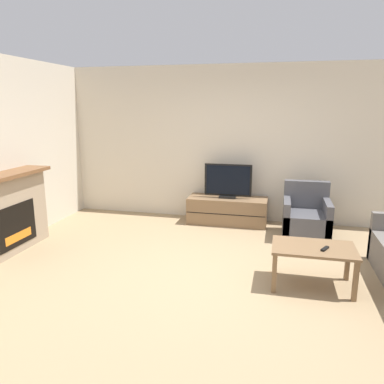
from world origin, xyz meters
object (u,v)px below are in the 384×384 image
tv (228,182)px  remote (325,249)px  fireplace (6,213)px  tv_stand (227,210)px  coffee_table (313,252)px  armchair (306,219)px

tv → remote: (1.37, -2.18, -0.25)m
fireplace → tv_stand: 3.45m
tv_stand → tv: size_ratio=1.67×
tv_stand → coffee_table: coffee_table is taller
tv → coffee_table: 2.48m
tv → coffee_table: (1.26, -2.12, -0.33)m
tv_stand → tv: (0.00, -0.00, 0.50)m
fireplace → tv_stand: bearing=36.2°
tv → armchair: (1.29, -0.38, -0.45)m
fireplace → remote: 4.15m
armchair → coffee_table: size_ratio=0.92×
remote → tv_stand: bearing=149.6°
fireplace → tv: bearing=36.1°
coffee_table → remote: remote is taller
tv_stand → remote: 2.59m
tv → coffee_table: size_ratio=0.89×
armchair → remote: 1.81m
armchair → coffee_table: 1.74m
fireplace → tv_stand: fireplace is taller
fireplace → coffee_table: size_ratio=1.63×
fireplace → remote: (4.15, -0.15, -0.09)m
fireplace → remote: fireplace is taller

